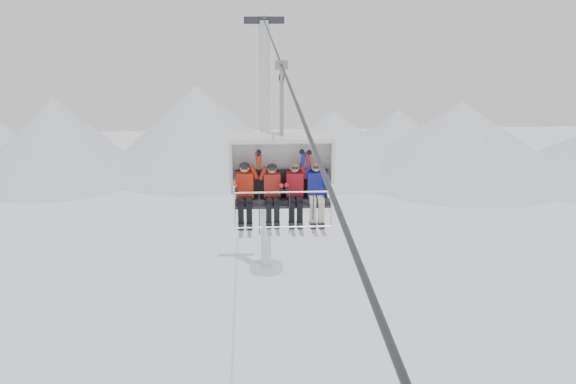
{
  "coord_description": "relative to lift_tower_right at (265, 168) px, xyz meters",
  "views": [
    {
      "loc": [
        -0.78,
        -14.46,
        15.29
      ],
      "look_at": [
        0.0,
        0.0,
        10.99
      ],
      "focal_mm": 45.0,
      "sensor_mm": 36.0,
      "label": 1
    }
  ],
  "objects": [
    {
      "name": "skier_center_left",
      "position": [
        -0.25,
        -19.3,
        4.43
      ],
      "size": [
        0.41,
        1.69,
        1.63
      ],
      "color": "red",
      "rests_on": "chairlift_carrier"
    },
    {
      "name": "ridgeline",
      "position": [
        -1.58,
        20.05,
        -2.94
      ],
      "size": [
        72.0,
        21.0,
        7.0
      ],
      "color": "silver",
      "rests_on": "ground"
    },
    {
      "name": "skier_center_right",
      "position": [
        0.32,
        -19.3,
        4.45
      ],
      "size": [
        0.42,
        1.69,
        1.68
      ],
      "color": "red",
      "rests_on": "chairlift_carrier"
    },
    {
      "name": "skier_far_left",
      "position": [
        -0.93,
        -19.3,
        4.45
      ],
      "size": [
        0.43,
        1.69,
        1.7
      ],
      "color": "red",
      "rests_on": "chairlift_carrier"
    },
    {
      "name": "lift_tower_right",
      "position": [
        0.0,
        0.0,
        0.0
      ],
      "size": [
        2.0,
        1.8,
        13.48
      ],
      "color": "silver",
      "rests_on": "ground"
    },
    {
      "name": "skier_far_right",
      "position": [
        0.85,
        -19.3,
        4.45
      ],
      "size": [
        0.43,
        1.69,
        1.7
      ],
      "color": "#1A2295",
      "rests_on": "chairlift_carrier"
    },
    {
      "name": "haul_cable",
      "position": [
        0.0,
        -22.0,
        7.52
      ],
      "size": [
        0.06,
        50.0,
        0.06
      ],
      "primitive_type": "cylinder",
      "rotation": [
        1.57,
        0.0,
        0.0
      ],
      "color": "#2D2D32",
      "rests_on": "lift_tower_left"
    },
    {
      "name": "chairlift_carrier",
      "position": [
        0.0,
        -18.99,
        4.94
      ],
      "size": [
        2.58,
        1.17,
        3.98
      ],
      "color": "black",
      "rests_on": "haul_cable"
    }
  ]
}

